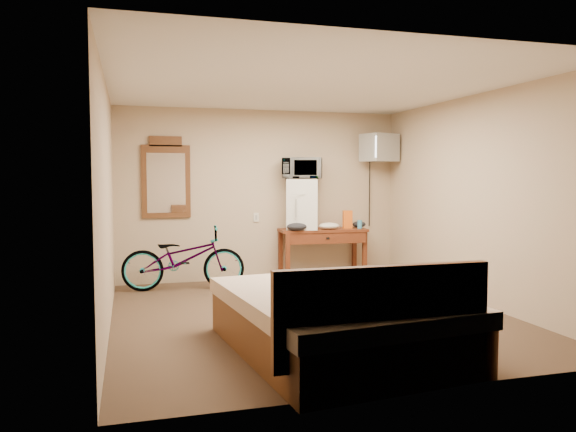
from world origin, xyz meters
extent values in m
plane|color=#4A3925|center=(0.00, 0.00, 0.00)|extent=(4.60, 4.60, 0.00)
plane|color=silver|center=(0.00, 0.00, 2.50)|extent=(4.60, 4.60, 0.00)
cube|color=tan|center=(0.00, 2.30, 1.25)|extent=(4.20, 0.04, 2.50)
cube|color=tan|center=(0.00, -2.30, 1.25)|extent=(4.20, 0.04, 2.50)
cube|color=tan|center=(-2.10, 0.00, 1.25)|extent=(0.04, 4.60, 2.50)
cube|color=tan|center=(2.10, 0.00, 1.25)|extent=(0.04, 4.60, 2.50)
cube|color=silver|center=(-0.08, 2.29, 0.92)|extent=(0.08, 0.01, 0.13)
cube|color=brown|center=(0.88, 2.04, 0.73)|extent=(1.32, 0.58, 0.04)
cube|color=brown|center=(0.28, 1.84, 0.35)|extent=(0.06, 0.06, 0.71)
cube|color=brown|center=(1.47, 1.84, 0.35)|extent=(0.06, 0.06, 0.71)
cube|color=brown|center=(0.28, 2.24, 0.35)|extent=(0.06, 0.06, 0.71)
cube|color=brown|center=(1.47, 2.24, 0.35)|extent=(0.06, 0.06, 0.71)
cube|color=brown|center=(0.88, 1.82, 0.63)|extent=(1.17, 0.11, 0.16)
cube|color=black|center=(0.88, 1.80, 0.63)|extent=(0.05, 0.02, 0.03)
cube|color=white|center=(0.57, 2.06, 1.12)|extent=(0.57, 0.56, 0.74)
cube|color=#9C9C97|center=(0.57, 1.84, 1.27)|extent=(0.45, 0.01, 0.00)
cylinder|color=#9C9C97|center=(0.40, 1.84, 1.07)|extent=(0.02, 0.02, 0.27)
imported|color=white|center=(0.57, 2.06, 1.64)|extent=(0.67, 0.57, 0.31)
cube|color=orange|center=(1.26, 2.00, 0.88)|extent=(0.14, 0.09, 0.27)
cylinder|color=#3993C5|center=(1.43, 1.94, 0.81)|extent=(0.07, 0.07, 0.12)
ellipsoid|color=white|center=(0.94, 1.93, 0.80)|extent=(0.31, 0.24, 0.10)
ellipsoid|color=black|center=(0.42, 1.87, 0.81)|extent=(0.29, 0.22, 0.11)
ellipsoid|color=black|center=(1.48, 2.09, 0.80)|extent=(0.21, 0.17, 0.09)
cube|color=black|center=(1.77, 2.28, 1.86)|extent=(0.14, 0.02, 0.14)
cylinder|color=black|center=(1.77, 2.24, 1.86)|extent=(0.05, 0.30, 0.05)
cube|color=#9C9C97|center=(1.77, 2.02, 1.96)|extent=(0.57, 0.52, 0.41)
cube|color=white|center=(1.77, 1.82, 1.96)|extent=(0.38, 0.13, 0.32)
cube|color=black|center=(1.77, 2.22, 1.96)|extent=(0.28, 0.10, 0.26)
cube|color=brown|center=(-1.38, 2.27, 1.45)|extent=(0.68, 0.04, 1.02)
cube|color=brown|center=(-1.38, 2.27, 2.02)|extent=(0.45, 0.04, 0.14)
cube|color=white|center=(-1.38, 2.25, 1.43)|extent=(0.53, 0.01, 0.84)
imported|color=black|center=(-1.20, 1.75, 0.43)|extent=(1.68, 0.74, 0.85)
cube|color=brown|center=(-0.18, -1.30, 0.20)|extent=(1.86, 2.34, 0.40)
cube|color=beige|center=(-0.18, -1.30, 0.45)|extent=(1.90, 2.38, 0.14)
cube|color=brown|center=(-0.18, -2.26, 0.55)|extent=(1.63, 0.08, 0.70)
ellipsoid|color=white|center=(-0.56, -1.95, 0.58)|extent=(0.57, 0.35, 0.20)
ellipsoid|color=white|center=(0.20, -1.95, 0.58)|extent=(0.57, 0.35, 0.20)
camera|label=1|loc=(-1.89, -5.81, 1.52)|focal=35.00mm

